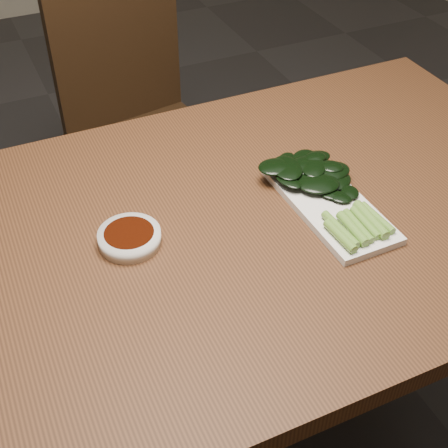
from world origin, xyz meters
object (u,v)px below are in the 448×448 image
table (221,254)px  serving_plate (328,203)px  gai_lan (318,180)px  sauce_bowl (130,237)px  chair_far (140,122)px

table → serving_plate: (0.20, -0.03, 0.08)m
serving_plate → gai_lan: gai_lan is taller
sauce_bowl → chair_far: bearing=71.7°
table → gai_lan: size_ratio=4.72×
table → gai_lan: (0.20, 0.01, 0.10)m
chair_far → serving_plate: size_ratio=3.05×
sauce_bowl → serving_plate: bearing=-8.5°
serving_plate → gai_lan: bearing=84.6°
sauce_bowl → serving_plate: sauce_bowl is taller
table → gai_lan: bearing=3.4°
table → sauce_bowl: 0.18m
gai_lan → table: bearing=-176.6°
table → serving_plate: serving_plate is taller
table → sauce_bowl: bearing=173.0°
sauce_bowl → gai_lan: (0.36, -0.01, 0.01)m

